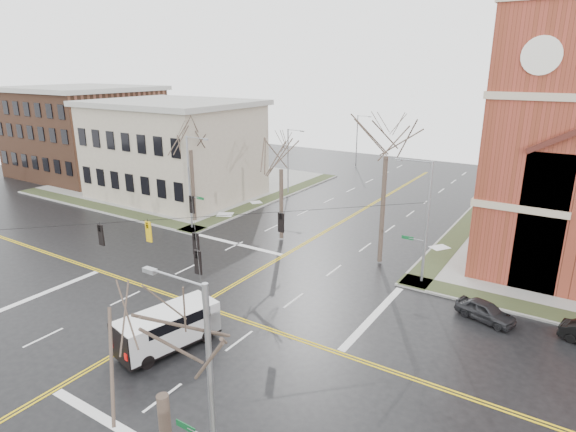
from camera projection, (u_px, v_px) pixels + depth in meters
The scene contains 18 objects.
ground at pixel (199, 305), 32.33m from camera, with size 120.00×120.00×0.00m, color black.
sidewalks at pixel (199, 304), 32.31m from camera, with size 80.00×80.00×0.17m.
road_markings at pixel (199, 305), 32.33m from camera, with size 100.00×100.00×0.01m.
civic_building_a at pixel (174, 151), 58.07m from camera, with size 18.00×14.00×11.00m, color gray.
civic_building_b at pixel (85, 133), 69.81m from camera, with size 18.00×16.00×12.00m, color brown.
signal_pole_ne at pixel (425, 219), 34.27m from camera, with size 2.75×0.22×9.00m.
signal_pole_nw at pixel (190, 180), 45.91m from camera, with size 2.75×0.22×9.00m.
signal_pole_se at pixel (207, 399), 15.79m from camera, with size 2.75×0.22×9.00m.
span_wires at pixel (194, 217), 30.48m from camera, with size 23.02×23.02×0.03m.
traffic_signals at pixel (187, 231), 30.16m from camera, with size 8.21×8.26×1.30m.
streetlight_north_a at pixel (289, 159), 58.98m from camera, with size 2.30×0.20×8.00m.
streetlight_north_b at pixel (358, 139), 75.05m from camera, with size 2.30×0.20×8.00m.
cargo_van at pixel (171, 325), 27.32m from camera, with size 3.55×6.21×2.23m.
parked_car_a at pixel (485, 311), 30.27m from camera, with size 1.49×3.71×1.26m, color black.
tree_nw_far at pixel (190, 145), 47.40m from camera, with size 4.00×4.00×10.85m.
tree_nw_near at pixel (281, 165), 42.45m from camera, with size 4.00×4.00×9.69m.
tree_ne at pixel (386, 149), 36.47m from camera, with size 4.00×4.00×12.93m.
tree_se at pixel (161, 383), 13.45m from camera, with size 4.00×4.00×9.52m.
Camera 1 is at (20.70, -21.24, 15.41)m, focal length 30.00 mm.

